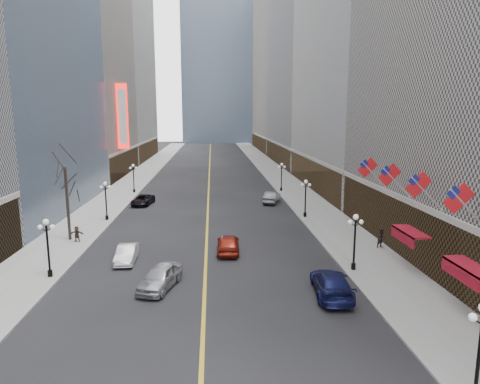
{
  "coord_description": "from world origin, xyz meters",
  "views": [
    {
      "loc": [
        0.64,
        -1.82,
        12.32
      ],
      "look_at": [
        1.97,
        18.48,
        8.63
      ],
      "focal_mm": 32.0,
      "sensor_mm": 36.0,
      "label": 1
    }
  ],
  "objects": [
    {
      "name": "flag_5",
      "position": [
        15.31,
        37.0,
        7.29
      ],
      "size": [
        2.87,
        0.12,
        2.87
      ],
      "color": "#B2B2B7",
      "rests_on": "ground"
    },
    {
      "name": "awning_c",
      "position": [
        16.11,
        30.0,
        3.08
      ],
      "size": [
        1.4,
        4.0,
        0.93
      ],
      "color": "maroon",
      "rests_on": "ground"
    },
    {
      "name": "sidewalk_east",
      "position": [
        14.0,
        70.0,
        0.07
      ],
      "size": [
        6.0,
        230.0,
        0.15
      ],
      "primitive_type": "cube",
      "color": "gray",
      "rests_on": "ground"
    },
    {
      "name": "theatre_marquee",
      "position": [
        -15.88,
        80.0,
        12.0
      ],
      "size": [
        2.0,
        0.55,
        12.0
      ],
      "color": "red",
      "rests_on": "ground"
    },
    {
      "name": "streetlamp_west_3",
      "position": [
        -11.8,
        66.0,
        2.9
      ],
      "size": [
        1.26,
        0.44,
        4.52
      ],
      "color": "black",
      "rests_on": "sidewalk_west"
    },
    {
      "name": "streetlamp_east_0",
      "position": [
        11.8,
        14.0,
        2.9
      ],
      "size": [
        1.26,
        0.44,
        4.52
      ],
      "color": "black",
      "rests_on": "sidewalk_east"
    },
    {
      "name": "bldg_east_c",
      "position": [
        29.88,
        106.0,
        24.18
      ],
      "size": [
        26.6,
        40.6,
        48.8
      ],
      "color": "gray",
      "rests_on": "ground"
    },
    {
      "name": "sidewalk_west",
      "position": [
        -14.0,
        70.0,
        0.07
      ],
      "size": [
        6.0,
        230.0,
        0.15
      ],
      "primitive_type": "cube",
      "color": "gray",
      "rests_on": "ground"
    },
    {
      "name": "streetlamp_east_1",
      "position": [
        11.8,
        30.0,
        2.9
      ],
      "size": [
        1.26,
        0.44,
        4.52
      ],
      "color": "black",
      "rests_on": "sidewalk_east"
    },
    {
      "name": "awning_b",
      "position": [
        16.11,
        22.0,
        3.08
      ],
      "size": [
        1.4,
        4.0,
        0.93
      ],
      "color": "maroon",
      "rests_on": "ground"
    },
    {
      "name": "lane_line",
      "position": [
        0.0,
        80.0,
        0.01
      ],
      "size": [
        0.25,
        200.0,
        0.02
      ],
      "primitive_type": "cube",
      "color": "gold",
      "rests_on": "ground"
    },
    {
      "name": "streetlamp_west_2",
      "position": [
        -11.8,
        48.0,
        2.9
      ],
      "size": [
        1.26,
        0.44,
        4.52
      ],
      "color": "black",
      "rests_on": "sidewalk_west"
    },
    {
      "name": "tree_west_far",
      "position": [
        -13.5,
        40.0,
        6.24
      ],
      "size": [
        3.6,
        3.6,
        7.92
      ],
      "color": "#2D231C",
      "rests_on": "sidewalk_west"
    },
    {
      "name": "flag_4",
      "position": [
        15.31,
        32.0,
        7.29
      ],
      "size": [
        2.87,
        0.12,
        2.87
      ],
      "color": "#B2B2B7",
      "rests_on": "ground"
    },
    {
      "name": "flag_2",
      "position": [
        15.31,
        22.0,
        7.29
      ],
      "size": [
        2.87,
        0.12,
        2.87
      ],
      "color": "#B2B2B7",
      "rests_on": "ground"
    },
    {
      "name": "bldg_west_d",
      "position": [
        -29.92,
        121.0,
        36.17
      ],
      "size": [
        26.6,
        38.6,
        72.8
      ],
      "color": "silver",
      "rests_on": "ground"
    },
    {
      "name": "bldg_east_d",
      "position": [
        29.9,
        149.0,
        31.17
      ],
      "size": [
        26.6,
        46.6,
        62.8
      ],
      "color": "#A29786",
      "rests_on": "ground"
    },
    {
      "name": "streetlamp_west_1",
      "position": [
        -11.8,
        30.0,
        2.9
      ],
      "size": [
        1.26,
        0.44,
        4.52
      ],
      "color": "black",
      "rests_on": "sidewalk_west"
    },
    {
      "name": "bldg_west_c",
      "position": [
        -29.88,
        87.0,
        25.19
      ],
      "size": [
        26.6,
        30.6,
        50.8
      ],
      "color": "#A29786",
      "rests_on": "ground"
    },
    {
      "name": "car_sb_near",
      "position": [
        8.77,
        25.57,
        0.85
      ],
      "size": [
        2.94,
        6.09,
        1.71
      ],
      "primitive_type": "imported",
      "rotation": [
        0.0,
        0.0,
        3.05
      ],
      "color": "#121545",
      "rests_on": "ground"
    },
    {
      "name": "ped_west_far",
      "position": [
        -12.57,
        39.2,
        0.92
      ],
      "size": [
        1.46,
        0.58,
        1.54
      ],
      "primitive_type": "imported",
      "rotation": [
        0.0,
        0.0,
        -0.12
      ],
      "color": "#31261B",
      "rests_on": "sidewalk_west"
    },
    {
      "name": "flag_3",
      "position": [
        15.31,
        27.0,
        7.29
      ],
      "size": [
        2.87,
        0.12,
        2.87
      ],
      "color": "#B2B2B7",
      "rests_on": "ground"
    },
    {
      "name": "ped_east_walk",
      "position": [
        16.23,
        35.4,
        1.06
      ],
      "size": [
        0.99,
        0.75,
        1.81
      ],
      "primitive_type": "imported",
      "rotation": [
        0.0,
        0.0,
        0.35
      ],
      "color": "black",
      "rests_on": "sidewalk_east"
    },
    {
      "name": "car_nb_mid",
      "position": [
        -6.69,
        33.41,
        0.71
      ],
      "size": [
        1.62,
        4.35,
        1.42
      ],
      "primitive_type": "imported",
      "rotation": [
        0.0,
        0.0,
        0.03
      ],
      "color": "#BDBDBF",
      "rests_on": "ground"
    },
    {
      "name": "streetlamp_east_3",
      "position": [
        11.8,
        66.0,
        2.9
      ],
      "size": [
        1.26,
        0.44,
        4.52
      ],
      "color": "black",
      "rests_on": "sidewalk_east"
    },
    {
      "name": "car_nb_near",
      "position": [
        -3.18,
        27.57,
        0.84
      ],
      "size": [
        3.32,
        5.26,
        1.67
      ],
      "primitive_type": "imported",
      "rotation": [
        0.0,
        0.0,
        -0.3
      ],
      "color": "#A9AAB0",
      "rests_on": "ground"
    },
    {
      "name": "car_sb_far",
      "position": [
        9.0,
        57.12,
        0.81
      ],
      "size": [
        3.18,
        5.2,
        1.62
      ],
      "primitive_type": "imported",
      "rotation": [
        0.0,
        0.0,
        2.82
      ],
      "color": "#494D51",
      "rests_on": "ground"
    },
    {
      "name": "streetlamp_east_2",
      "position": [
        11.8,
        48.0,
        2.9
      ],
      "size": [
        1.26,
        0.44,
        4.52
      ],
      "color": "black",
      "rests_on": "sidewalk_east"
    },
    {
      "name": "car_sb_mid",
      "position": [
        2.0,
        35.38,
        0.84
      ],
      "size": [
        2.18,
        5.01,
        1.68
      ],
      "primitive_type": "imported",
      "rotation": [
        0.0,
        0.0,
        3.1
      ],
      "color": "maroon",
      "rests_on": "ground"
    },
    {
      "name": "car_nb_far",
      "position": [
        -9.0,
        56.9,
        0.7
      ],
      "size": [
        3.01,
        5.31,
        1.4
      ],
      "primitive_type": "imported",
      "rotation": [
        0.0,
        0.0,
        -0.14
      ],
      "color": "black",
      "rests_on": "ground"
    }
  ]
}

